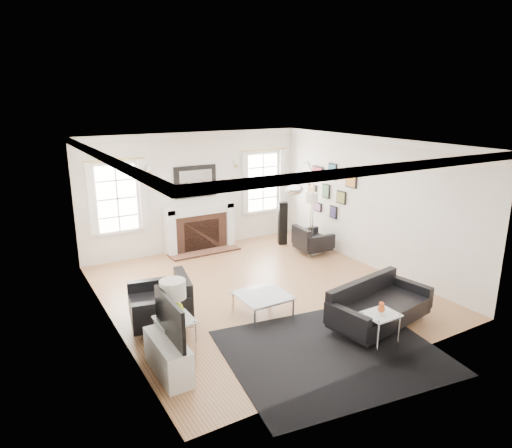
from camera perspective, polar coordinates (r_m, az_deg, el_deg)
floor at (r=8.84m, az=0.48°, el=-8.29°), size 6.00×6.00×0.00m
back_wall at (r=10.97m, az=-7.62°, el=4.04°), size 5.50×0.04×2.80m
front_wall at (r=6.12m, az=15.22°, el=-5.86°), size 5.50×0.04×2.80m
left_wall at (r=7.39m, az=-18.10°, el=-2.36°), size 0.04×6.00×2.80m
right_wall at (r=10.02m, az=14.11°, el=2.59°), size 0.04×6.00×2.80m
ceiling at (r=8.11m, az=0.53°, el=10.10°), size 5.50×6.00×0.02m
crown_molding at (r=8.12m, az=0.53°, el=9.67°), size 5.50×6.00×0.12m
fireplace at (r=10.99m, az=-7.03°, el=-0.53°), size 1.70×0.69×1.11m
mantel_mirror at (r=10.89m, az=-7.57°, el=5.29°), size 1.05×0.07×0.75m
window_left at (r=10.35m, az=-16.98°, el=3.12°), size 1.24×0.15×1.62m
window_right at (r=11.75m, az=0.82°, el=5.23°), size 1.24×0.15×1.62m
gallery_wall at (r=10.91m, az=9.29°, el=4.62°), size 0.04×1.73×1.29m
tv_unit at (r=6.39m, az=-10.91°, el=-15.34°), size 0.35×1.00×1.09m
area_rug at (r=6.97m, az=9.50°, el=-15.51°), size 3.33×2.91×0.01m
sofa at (r=7.71m, az=14.85°, el=-9.99°), size 1.91×1.11×0.59m
armchair_left at (r=7.54m, az=-11.51°, el=-9.84°), size 1.09×1.18×0.69m
armchair_right at (r=10.82m, az=6.87°, el=-2.11°), size 0.78×0.86×0.54m
coffee_table at (r=7.79m, az=0.83°, el=-9.01°), size 0.82×0.82×0.37m
side_table_left at (r=6.71m, az=-10.12°, el=-12.44°), size 0.51×0.51×0.56m
nesting_table at (r=7.04m, az=15.28°, el=-11.60°), size 0.49×0.42×0.54m
gourd_lamp at (r=6.52m, az=-10.31°, el=-8.98°), size 0.37×0.37×0.59m
orange_vase at (r=6.95m, az=15.41°, el=-10.04°), size 0.11×0.11×0.17m
arc_floor_lamp at (r=9.74m, az=6.11°, el=1.89°), size 1.67×1.55×2.37m
stick_floor_lamp at (r=10.68m, az=6.94°, el=2.90°), size 0.29×0.29×1.44m
speaker_tower at (r=11.38m, az=3.35°, el=0.11°), size 0.29×0.29×1.08m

